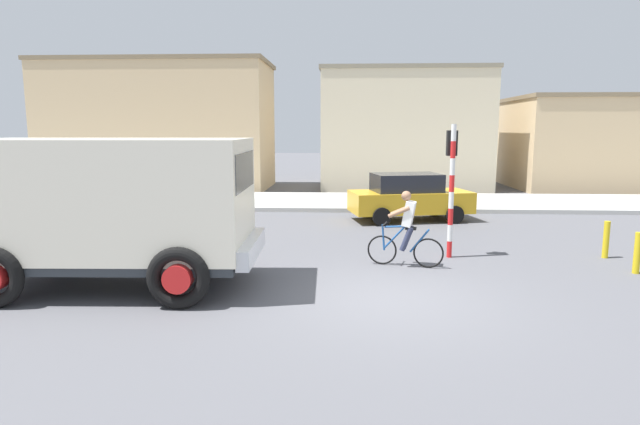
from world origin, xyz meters
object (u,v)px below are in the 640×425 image
traffic_light_pole (452,172)px  car_red_near (409,197)px  bollard_near (637,253)px  cyclist (406,229)px  pedestrian_near_kerb (200,197)px  bollard_far (606,240)px  truck_foreground (113,203)px

traffic_light_pole → car_red_near: bearing=94.4°
bollard_near → car_red_near: bearing=122.5°
cyclist → car_red_near: size_ratio=0.40×
traffic_light_pole → car_red_near: 5.34m
pedestrian_near_kerb → bollard_near: pedestrian_near_kerb is taller
pedestrian_near_kerb → bollard_near: (11.12, -5.76, -0.40)m
traffic_light_pole → bollard_far: bearing=0.8°
truck_foreground → car_red_near: size_ratio=1.29×
traffic_light_pole → car_red_near: size_ratio=0.75×
truck_foreground → pedestrian_near_kerb: bearing=92.9°
car_red_near → bollard_far: size_ratio=4.75×
bollard_near → pedestrian_near_kerb: bearing=152.6°
car_red_near → truck_foreground: bearing=-129.3°
traffic_light_pole → car_red_near: (-0.40, 5.17, -1.25)m
traffic_light_pole → bollard_near: bearing=-19.8°
pedestrian_near_kerb → bollard_far: size_ratio=1.80×
pedestrian_near_kerb → bollard_near: 12.53m
truck_foreground → pedestrian_near_kerb: truck_foreground is taller
traffic_light_pole → bollard_near: traffic_light_pole is taller
bollard_near → bollard_far: bearing=90.0°
truck_foreground → bollard_far: truck_foreground is taller
cyclist → car_red_near: bearing=83.0°
cyclist → bollard_near: size_ratio=1.91×
truck_foreground → car_red_near: bearing=50.7°
truck_foreground → bollard_near: truck_foreground is taller
traffic_light_pole → car_red_near: traffic_light_pole is taller
car_red_near → pedestrian_near_kerb: bearing=-173.8°
truck_foreground → cyclist: truck_foreground is taller
car_red_near → pedestrian_near_kerb: pedestrian_near_kerb is taller
truck_foreground → bollard_near: 10.93m
car_red_near → bollard_far: bearing=-51.0°
cyclist → bollard_near: (4.91, -0.35, -0.41)m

